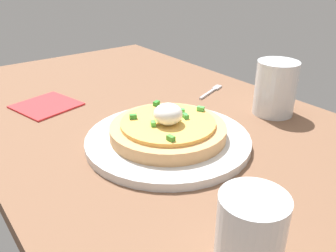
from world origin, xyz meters
The scene contains 7 objects.
dining_table centered at (0.00, 0.00, 1.70)cm, with size 124.25×64.39×3.41cm, color brown.
plate centered at (6.35, -4.08, 4.13)cm, with size 28.89×28.89×1.45cm, color silver.
pizza centered at (6.40, -4.11, 6.46)cm, with size 20.23×20.23×6.48cm.
cup_near centered at (33.86, -14.52, 7.71)cm, with size 6.93×6.93×9.71cm.
cup_far centered at (8.73, 21.62, 8.35)cm, with size 8.37×8.37×11.09cm.
fork centered at (-8.20, 20.26, 3.66)cm, with size 4.61×10.03×0.50cm.
napkin centered at (-23.37, -15.25, 3.61)cm, with size 11.92×11.92×0.40cm, color red.
Camera 1 is at (50.54, -37.22, 33.65)cm, focal length 38.02 mm.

